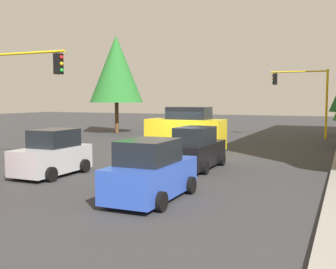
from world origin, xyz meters
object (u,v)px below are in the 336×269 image
at_px(delivery_van_yellow, 186,131).
at_px(tree_opposite_side, 116,69).
at_px(traffic_signal_far_left, 304,90).
at_px(car_silver, 52,155).
at_px(car_black, 196,150).
at_px(car_blue, 151,172).
at_px(traffic_signal_near_right, 21,84).

bearing_deg(delivery_van_yellow, tree_opposite_side, -132.46).
height_order(traffic_signal_far_left, delivery_van_yellow, traffic_signal_far_left).
bearing_deg(car_silver, tree_opposite_side, -156.48).
bearing_deg(car_black, traffic_signal_far_left, 170.22).
xyz_separation_m(tree_opposite_side, car_blue, (21.83, 14.31, -5.16)).
relative_size(traffic_signal_far_left, car_black, 1.35).
height_order(traffic_signal_far_left, car_blue, traffic_signal_far_left).
bearing_deg(tree_opposite_side, traffic_signal_far_left, 96.83).
height_order(tree_opposite_side, delivery_van_yellow, tree_opposite_side).
distance_m(traffic_signal_near_right, traffic_signal_far_left, 23.01).
xyz_separation_m(car_blue, car_silver, (-2.13, -5.73, -0.00)).
distance_m(traffic_signal_far_left, car_silver, 23.38).
bearing_deg(traffic_signal_far_left, car_black, -9.78).
bearing_deg(car_blue, traffic_signal_far_left, 174.27).
height_order(car_black, car_silver, same).
distance_m(delivery_van_yellow, car_silver, 9.99).
distance_m(tree_opposite_side, delivery_van_yellow, 15.56).
xyz_separation_m(delivery_van_yellow, car_black, (5.67, 2.72, -0.39)).
height_order(delivery_van_yellow, car_black, delivery_van_yellow).
relative_size(car_blue, car_silver, 1.10).
bearing_deg(car_black, car_blue, 6.08).
height_order(traffic_signal_near_right, delivery_van_yellow, traffic_signal_near_right).
bearing_deg(traffic_signal_far_left, tree_opposite_side, -83.17).
distance_m(delivery_van_yellow, car_blue, 12.31).
bearing_deg(car_silver, delivery_van_yellow, 166.35).
bearing_deg(car_blue, car_silver, -110.36).
xyz_separation_m(traffic_signal_far_left, car_black, (17.67, -3.05, -3.11)).
bearing_deg(tree_opposite_side, car_silver, 23.52).
relative_size(traffic_signal_far_left, car_silver, 1.56).
bearing_deg(traffic_signal_near_right, tree_opposite_side, -163.56).
xyz_separation_m(delivery_van_yellow, car_blue, (11.83, 3.38, -0.39)).
height_order(traffic_signal_near_right, car_blue, traffic_signal_near_right).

